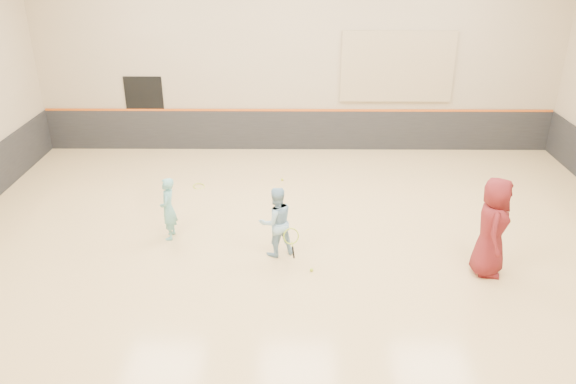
{
  "coord_description": "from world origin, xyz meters",
  "views": [
    {
      "loc": [
        -0.16,
        -9.97,
        5.96
      ],
      "look_at": [
        -0.25,
        0.4,
        1.15
      ],
      "focal_mm": 35.0,
      "sensor_mm": 36.0,
      "label": 1
    }
  ],
  "objects_px": {
    "spare_racket": "(199,184)",
    "girl": "(168,209)",
    "instructor": "(276,222)",
    "young_man": "(492,227)"
  },
  "relations": [
    {
      "from": "instructor",
      "to": "spare_racket",
      "type": "height_order",
      "value": "instructor"
    },
    {
      "from": "instructor",
      "to": "spare_racket",
      "type": "xyz_separation_m",
      "value": [
        -2.09,
        3.29,
        -0.66
      ]
    },
    {
      "from": "girl",
      "to": "young_man",
      "type": "xyz_separation_m",
      "value": [
        6.33,
        -1.29,
        0.29
      ]
    },
    {
      "from": "young_man",
      "to": "spare_racket",
      "type": "xyz_separation_m",
      "value": [
        -6.14,
        3.92,
        -0.91
      ]
    },
    {
      "from": "girl",
      "to": "young_man",
      "type": "bearing_deg",
      "value": 77.9
    },
    {
      "from": "spare_racket",
      "to": "girl",
      "type": "bearing_deg",
      "value": -94.22
    },
    {
      "from": "young_man",
      "to": "instructor",
      "type": "bearing_deg",
      "value": 95.34
    },
    {
      "from": "girl",
      "to": "instructor",
      "type": "bearing_deg",
      "value": 73.39
    },
    {
      "from": "girl",
      "to": "instructor",
      "type": "relative_size",
      "value": 0.93
    },
    {
      "from": "young_man",
      "to": "spare_racket",
      "type": "relative_size",
      "value": 2.95
    }
  ]
}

